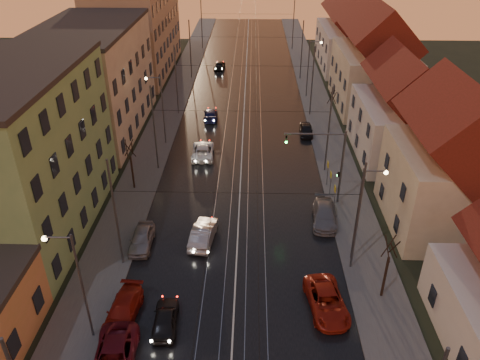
# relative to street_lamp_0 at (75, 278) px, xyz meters

# --- Properties ---
(road) EXTENTS (16.00, 120.00, 0.04)m
(road) POSITION_rel_street_lamp_0_xyz_m (9.10, 38.00, -4.87)
(road) COLOR black
(road) RESTS_ON ground
(sidewalk_left) EXTENTS (4.00, 120.00, 0.15)m
(sidewalk_left) POSITION_rel_street_lamp_0_xyz_m (-0.90, 38.00, -4.81)
(sidewalk_left) COLOR #4C4C4C
(sidewalk_left) RESTS_ON ground
(sidewalk_right) EXTENTS (4.00, 120.00, 0.15)m
(sidewalk_right) POSITION_rel_street_lamp_0_xyz_m (19.10, 38.00, -4.81)
(sidewalk_right) COLOR #4C4C4C
(sidewalk_right) RESTS_ON ground
(tram_rail_0) EXTENTS (0.06, 120.00, 0.03)m
(tram_rail_0) POSITION_rel_street_lamp_0_xyz_m (6.90, 38.00, -4.83)
(tram_rail_0) COLOR gray
(tram_rail_0) RESTS_ON road
(tram_rail_1) EXTENTS (0.06, 120.00, 0.03)m
(tram_rail_1) POSITION_rel_street_lamp_0_xyz_m (8.33, 38.00, -4.83)
(tram_rail_1) COLOR gray
(tram_rail_1) RESTS_ON road
(tram_rail_2) EXTENTS (0.06, 120.00, 0.03)m
(tram_rail_2) POSITION_rel_street_lamp_0_xyz_m (9.87, 38.00, -4.83)
(tram_rail_2) COLOR gray
(tram_rail_2) RESTS_ON road
(tram_rail_3) EXTENTS (0.06, 120.00, 0.03)m
(tram_rail_3) POSITION_rel_street_lamp_0_xyz_m (11.30, 38.00, -4.83)
(tram_rail_3) COLOR gray
(tram_rail_3) RESTS_ON road
(apartment_left_1) EXTENTS (10.00, 18.00, 13.00)m
(apartment_left_1) POSITION_rel_street_lamp_0_xyz_m (-8.40, 12.00, 1.61)
(apartment_left_1) COLOR #65955F
(apartment_left_1) RESTS_ON ground
(apartment_left_2) EXTENTS (10.00, 20.00, 12.00)m
(apartment_left_2) POSITION_rel_street_lamp_0_xyz_m (-8.40, 32.00, 1.11)
(apartment_left_2) COLOR tan
(apartment_left_2) RESTS_ON ground
(apartment_left_3) EXTENTS (10.00, 24.00, 14.00)m
(apartment_left_3) POSITION_rel_street_lamp_0_xyz_m (-8.40, 56.00, 2.11)
(apartment_left_3) COLOR tan
(apartment_left_3) RESTS_ON ground
(house_right_1) EXTENTS (8.67, 10.20, 10.80)m
(house_right_1) POSITION_rel_street_lamp_0_xyz_m (26.10, 13.00, 0.56)
(house_right_1) COLOR beige
(house_right_1) RESTS_ON ground
(house_right_2) EXTENTS (9.18, 12.24, 9.20)m
(house_right_2) POSITION_rel_street_lamp_0_xyz_m (26.10, 26.00, -0.24)
(house_right_2) COLOR silver
(house_right_2) RESTS_ON ground
(house_right_3) EXTENTS (9.18, 14.28, 11.50)m
(house_right_3) POSITION_rel_street_lamp_0_xyz_m (26.10, 41.00, 0.92)
(house_right_3) COLOR beige
(house_right_3) RESTS_ON ground
(house_right_4) EXTENTS (9.18, 16.32, 10.00)m
(house_right_4) POSITION_rel_street_lamp_0_xyz_m (26.10, 59.00, 0.16)
(house_right_4) COLOR silver
(house_right_4) RESTS_ON ground
(catenary_pole_l_1) EXTENTS (0.16, 0.16, 9.00)m
(catenary_pole_l_1) POSITION_rel_street_lamp_0_xyz_m (0.50, 7.00, -0.39)
(catenary_pole_l_1) COLOR #595B60
(catenary_pole_l_1) RESTS_ON ground
(catenary_pole_r_1) EXTENTS (0.16, 0.16, 9.00)m
(catenary_pole_r_1) POSITION_rel_street_lamp_0_xyz_m (17.70, 7.00, -0.39)
(catenary_pole_r_1) COLOR #595B60
(catenary_pole_r_1) RESTS_ON ground
(catenary_pole_l_2) EXTENTS (0.16, 0.16, 9.00)m
(catenary_pole_l_2) POSITION_rel_street_lamp_0_xyz_m (0.50, 22.00, -0.39)
(catenary_pole_l_2) COLOR #595B60
(catenary_pole_l_2) RESTS_ON ground
(catenary_pole_r_2) EXTENTS (0.16, 0.16, 9.00)m
(catenary_pole_r_2) POSITION_rel_street_lamp_0_xyz_m (17.70, 22.00, -0.39)
(catenary_pole_r_2) COLOR #595B60
(catenary_pole_r_2) RESTS_ON ground
(catenary_pole_l_3) EXTENTS (0.16, 0.16, 9.00)m
(catenary_pole_l_3) POSITION_rel_street_lamp_0_xyz_m (0.50, 37.00, -0.39)
(catenary_pole_l_3) COLOR #595B60
(catenary_pole_l_3) RESTS_ON ground
(catenary_pole_r_3) EXTENTS (0.16, 0.16, 9.00)m
(catenary_pole_r_3) POSITION_rel_street_lamp_0_xyz_m (17.70, 37.00, -0.39)
(catenary_pole_r_3) COLOR #595B60
(catenary_pole_r_3) RESTS_ON ground
(catenary_pole_l_4) EXTENTS (0.16, 0.16, 9.00)m
(catenary_pole_l_4) POSITION_rel_street_lamp_0_xyz_m (0.50, 52.00, -0.39)
(catenary_pole_l_4) COLOR #595B60
(catenary_pole_l_4) RESTS_ON ground
(catenary_pole_r_4) EXTENTS (0.16, 0.16, 9.00)m
(catenary_pole_r_4) POSITION_rel_street_lamp_0_xyz_m (17.70, 52.00, -0.39)
(catenary_pole_r_4) COLOR #595B60
(catenary_pole_r_4) RESTS_ON ground
(catenary_pole_l_5) EXTENTS (0.16, 0.16, 9.00)m
(catenary_pole_l_5) POSITION_rel_street_lamp_0_xyz_m (0.50, 70.00, -0.39)
(catenary_pole_l_5) COLOR #595B60
(catenary_pole_l_5) RESTS_ON ground
(catenary_pole_r_5) EXTENTS (0.16, 0.16, 9.00)m
(catenary_pole_r_5) POSITION_rel_street_lamp_0_xyz_m (17.70, 70.00, -0.39)
(catenary_pole_r_5) COLOR #595B60
(catenary_pole_r_5) RESTS_ON ground
(street_lamp_0) EXTENTS (1.75, 0.32, 8.00)m
(street_lamp_0) POSITION_rel_street_lamp_0_xyz_m (0.00, 0.00, 0.00)
(street_lamp_0) COLOR #595B60
(street_lamp_0) RESTS_ON ground
(street_lamp_1) EXTENTS (1.75, 0.32, 8.00)m
(street_lamp_1) POSITION_rel_street_lamp_0_xyz_m (18.21, 8.00, 0.00)
(street_lamp_1) COLOR #595B60
(street_lamp_1) RESTS_ON ground
(street_lamp_2) EXTENTS (1.75, 0.32, 8.00)m
(street_lamp_2) POSITION_rel_street_lamp_0_xyz_m (0.00, 28.00, 0.00)
(street_lamp_2) COLOR #595B60
(street_lamp_2) RESTS_ON ground
(street_lamp_3) EXTENTS (1.75, 0.32, 8.00)m
(street_lamp_3) POSITION_rel_street_lamp_0_xyz_m (18.21, 44.00, 0.00)
(street_lamp_3) COLOR #595B60
(street_lamp_3) RESTS_ON ground
(traffic_light_mast) EXTENTS (5.30, 0.32, 7.20)m
(traffic_light_mast) POSITION_rel_street_lamp_0_xyz_m (17.10, 16.00, -0.29)
(traffic_light_mast) COLOR #595B60
(traffic_light_mast) RESTS_ON ground
(bare_tree_0) EXTENTS (1.09, 1.09, 5.11)m
(bare_tree_0) POSITION_rel_street_lamp_0_xyz_m (-1.09, 18.00, -2.40)
(bare_tree_0) COLOR black
(bare_tree_0) RESTS_ON ground
(bare_tree_1) EXTENTS (1.09, 1.09, 5.11)m
(bare_tree_1) POSITION_rel_street_lamp_0_xyz_m (19.31, 4.00, -2.40)
(bare_tree_1) COLOR black
(bare_tree_1) RESTS_ON ground
(bare_tree_2) EXTENTS (1.09, 1.09, 5.11)m
(bare_tree_2) POSITION_rel_street_lamp_0_xyz_m (19.51, 32.00, -2.40)
(bare_tree_2) COLOR black
(bare_tree_2) RESTS_ON ground
(driving_car_0) EXTENTS (1.74, 3.89, 1.30)m
(driving_car_0) POSITION_rel_street_lamp_0_xyz_m (4.75, 1.01, -4.24)
(driving_car_0) COLOR black
(driving_car_0) RESTS_ON ground
(driving_car_1) EXTENTS (2.17, 4.80, 1.53)m
(driving_car_1) POSITION_rel_street_lamp_0_xyz_m (6.36, 9.98, -4.12)
(driving_car_1) COLOR #A3A3A9
(driving_car_1) RESTS_ON ground
(driving_car_2) EXTENTS (2.55, 5.13, 1.40)m
(driving_car_2) POSITION_rel_street_lamp_0_xyz_m (4.88, 24.99, -4.19)
(driving_car_2) COLOR white
(driving_car_2) RESTS_ON ground
(driving_car_3) EXTENTS (1.97, 4.32, 1.23)m
(driving_car_3) POSITION_rel_street_lamp_0_xyz_m (4.90, 35.35, -4.27)
(driving_car_3) COLOR #1A1D4E
(driving_car_3) RESTS_ON ground
(driving_car_4) EXTENTS (1.83, 4.17, 1.40)m
(driving_car_4) POSITION_rel_street_lamp_0_xyz_m (4.64, 56.90, -4.19)
(driving_car_4) COLOR black
(driving_car_4) RESTS_ON ground
(parked_left_1) EXTENTS (2.79, 5.37, 1.44)m
(parked_left_1) POSITION_rel_street_lamp_0_xyz_m (2.27, -2.18, -4.16)
(parked_left_1) COLOR #580F19
(parked_left_1) RESTS_ON ground
(parked_left_2) EXTENTS (2.19, 4.67, 1.32)m
(parked_left_2) POSITION_rel_street_lamp_0_xyz_m (1.87, 1.63, -4.23)
(parked_left_2) COLOR maroon
(parked_left_2) RESTS_ON ground
(parked_left_3) EXTENTS (1.74, 4.19, 1.42)m
(parked_left_3) POSITION_rel_street_lamp_0_xyz_m (1.50, 9.25, -4.18)
(parked_left_3) COLOR #939398
(parked_left_3) RESTS_ON ground
(parked_right_0) EXTENTS (2.93, 5.28, 1.40)m
(parked_right_0) POSITION_rel_street_lamp_0_xyz_m (15.30, 2.76, -4.19)
(parked_right_0) COLOR #A11E10
(parked_right_0) RESTS_ON ground
(parked_right_1) EXTENTS (2.42, 5.03, 1.41)m
(parked_right_1) POSITION_rel_street_lamp_0_xyz_m (16.49, 12.99, -4.18)
(parked_right_1) COLOR gray
(parked_right_1) RESTS_ON ground
(parked_right_2) EXTENTS (1.62, 3.76, 1.26)m
(parked_right_2) POSITION_rel_street_lamp_0_xyz_m (16.63, 30.88, -4.25)
(parked_right_2) COLOR black
(parked_right_2) RESTS_ON ground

